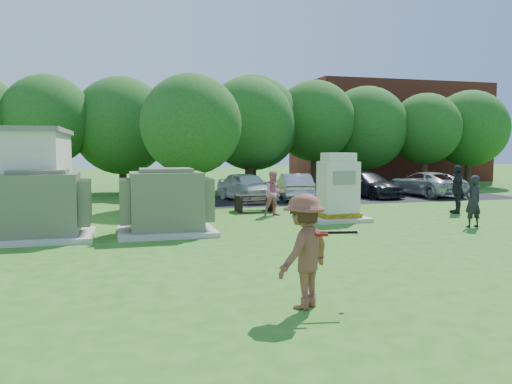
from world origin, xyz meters
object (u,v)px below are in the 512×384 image
object	(u,v)px
car_white	(247,187)
car_dark	(366,185)
car_silver_a	(294,187)
person_at_picnic	(274,193)
batter	(304,251)
car_silver_b	(425,184)
person_walking_right	(457,189)
picnic_table	(255,201)
person_by_generator	(473,201)
transformer_right	(166,203)
transformer_left	(40,207)
generator_cabinet	(338,191)

from	to	relation	value
car_white	car_dark	xyz separation A→B (m)	(6.95, 0.34, -0.05)
car_silver_a	car_dark	distance (m)	4.45
person_at_picnic	batter	bearing A→B (deg)	-110.49
car_silver_a	car_silver_b	size ratio (longest dim) A/B	0.85
person_walking_right	car_white	world-z (taller)	person_walking_right
picnic_table	person_walking_right	bearing A→B (deg)	-19.70
car_white	car_dark	size ratio (longest dim) A/B	0.91
car_silver_a	car_silver_b	distance (m)	7.91
batter	car_silver_b	bearing A→B (deg)	-164.40
person_by_generator	transformer_right	bearing A→B (deg)	-12.76
person_by_generator	car_dark	distance (m)	10.83
person_walking_right	transformer_left	bearing A→B (deg)	-61.06
person_by_generator	car_white	world-z (taller)	person_by_generator
transformer_left	car_white	world-z (taller)	transformer_left
car_silver_a	car_silver_b	xyz separation A→B (m)	(7.91, 0.10, -0.01)
person_by_generator	batter	bearing A→B (deg)	32.85
picnic_table	car_dark	xyz separation A→B (m)	(7.68, 4.57, 0.24)
picnic_table	car_dark	distance (m)	8.94
transformer_right	picnic_table	distance (m)	6.24
person_walking_right	car_white	bearing A→B (deg)	-112.06
picnic_table	car_silver_b	world-z (taller)	car_silver_b
car_white	person_by_generator	bearing A→B (deg)	-76.85
transformer_left	batter	xyz separation A→B (m)	(5.26, -8.07, -0.00)
person_at_picnic	person_walking_right	world-z (taller)	person_walking_right
person_at_picnic	car_dark	xyz separation A→B (m)	(7.30, 6.11, -0.21)
generator_cabinet	batter	distance (m)	10.48
person_walking_right	car_silver_a	bearing A→B (deg)	-123.71
person_at_picnic	car_silver_b	size ratio (longest dim) A/B	0.36
car_white	car_silver_b	distance (m)	10.43
generator_cabinet	person_walking_right	size ratio (longest dim) A/B	1.27
person_at_picnic	car_silver_b	world-z (taller)	person_at_picnic
picnic_table	car_white	size ratio (longest dim) A/B	0.38
transformer_right	batter	bearing A→B (deg)	-79.05
transformer_right	picnic_table	size ratio (longest dim) A/B	1.81
person_at_picnic	car_dark	world-z (taller)	person_at_picnic
person_walking_right	picnic_table	bearing A→B (deg)	-87.25
transformer_right	car_dark	distance (m)	14.99
person_walking_right	car_dark	distance (m)	7.42
generator_cabinet	person_at_picnic	size ratio (longest dim) A/B	1.41
batter	car_dark	size ratio (longest dim) A/B	0.41
car_white	transformer_right	bearing A→B (deg)	-132.88
generator_cabinet	picnic_table	distance (m)	4.17
transformer_right	person_by_generator	xyz separation A→B (m)	(10.20, -1.50, -0.08)
person_walking_right	car_dark	bearing A→B (deg)	-155.73
car_dark	car_silver_b	distance (m)	3.50
person_by_generator	car_silver_b	bearing A→B (deg)	-120.69
person_by_generator	car_silver_a	distance (m)	10.63
person_at_picnic	car_white	size ratio (longest dim) A/B	0.42
car_silver_b	person_at_picnic	bearing A→B (deg)	23.20
car_silver_a	car_dark	xyz separation A→B (m)	(4.43, 0.45, -0.00)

